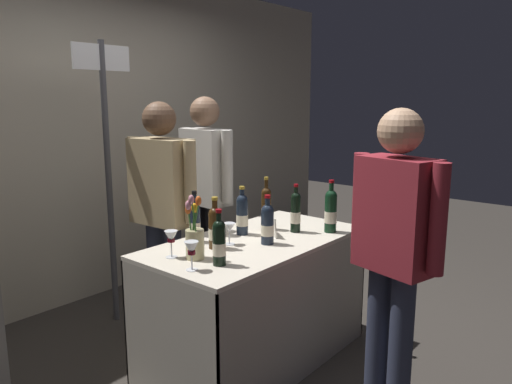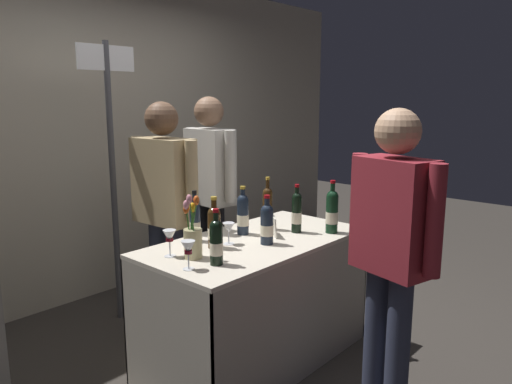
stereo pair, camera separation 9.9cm
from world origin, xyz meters
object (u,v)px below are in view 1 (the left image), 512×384
at_px(wine_glass_near_vendor, 229,229).
at_px(wine_glass_mid, 171,238).
at_px(display_bottle_0, 296,212).
at_px(booth_signpost, 107,157).
at_px(taster_foreground_right, 394,240).
at_px(wine_glass_near_taster, 191,250).
at_px(vendor_presenter, 162,199).
at_px(featured_wine_bottle, 219,242).
at_px(tasting_table, 256,278).
at_px(flower_vase, 195,238).

xyz_separation_m(wine_glass_near_vendor, wine_glass_mid, (-0.38, 0.08, 0.01)).
height_order(display_bottle_0, booth_signpost, booth_signpost).
bearing_deg(taster_foreground_right, wine_glass_mid, 43.96).
height_order(wine_glass_mid, wine_glass_near_taster, same).
bearing_deg(wine_glass_mid, wine_glass_near_vendor, -11.62).
bearing_deg(wine_glass_mid, vendor_presenter, 54.53).
xyz_separation_m(featured_wine_bottle, wine_glass_mid, (-0.08, 0.29, -0.02)).
distance_m(featured_wine_bottle, wine_glass_near_taster, 0.16).
bearing_deg(booth_signpost, display_bottle_0, -66.46).
height_order(tasting_table, booth_signpost, booth_signpost).
relative_size(featured_wine_bottle, wine_glass_near_vendor, 2.29).
height_order(wine_glass_near_vendor, wine_glass_near_taster, wine_glass_near_taster).
relative_size(tasting_table, taster_foreground_right, 0.90).
xyz_separation_m(display_bottle_0, wine_glass_mid, (-0.86, 0.22, -0.03)).
bearing_deg(featured_wine_bottle, display_bottle_0, 5.00).
height_order(taster_foreground_right, booth_signpost, booth_signpost).
xyz_separation_m(flower_vase, vendor_presenter, (0.33, 0.67, 0.07)).
height_order(featured_wine_bottle, vendor_presenter, vendor_presenter).
xyz_separation_m(wine_glass_mid, taster_foreground_right, (0.58, -1.02, 0.05)).
bearing_deg(tasting_table, wine_glass_mid, 165.91).
bearing_deg(vendor_presenter, display_bottle_0, 26.65).
distance_m(wine_glass_near_vendor, taster_foreground_right, 0.97).
bearing_deg(wine_glass_near_vendor, display_bottle_0, -16.41).
bearing_deg(display_bottle_0, featured_wine_bottle, -175.00).
distance_m(wine_glass_near_vendor, booth_signpost, 1.17).
relative_size(tasting_table, flower_vase, 4.04).
relative_size(tasting_table, wine_glass_near_vendor, 11.04).
height_order(tasting_table, flower_vase, flower_vase).
height_order(flower_vase, taster_foreground_right, taster_foreground_right).
relative_size(wine_glass_near_taster, vendor_presenter, 0.09).
height_order(tasting_table, wine_glass_near_taster, wine_glass_near_taster).
distance_m(flower_vase, booth_signpost, 1.22).
relative_size(wine_glass_mid, wine_glass_near_taster, 1.00).
bearing_deg(wine_glass_mid, wine_glass_near_taster, -105.78).
height_order(wine_glass_near_vendor, vendor_presenter, vendor_presenter).
bearing_deg(booth_signpost, tasting_table, -78.28).
height_order(tasting_table, wine_glass_mid, wine_glass_mid).
bearing_deg(taster_foreground_right, wine_glass_near_vendor, 26.40).
bearing_deg(tasting_table, flower_vase, 177.14).
bearing_deg(display_bottle_0, booth_signpost, 113.54).
bearing_deg(taster_foreground_right, flower_vase, 43.89).
distance_m(tasting_table, booth_signpost, 1.39).
bearing_deg(featured_wine_bottle, wine_glass_near_taster, 160.18).
xyz_separation_m(wine_glass_near_taster, flower_vase, (0.13, 0.12, 0.01)).
relative_size(wine_glass_near_vendor, wine_glass_mid, 0.87).
bearing_deg(flower_vase, wine_glass_near_vendor, 6.72).
xyz_separation_m(tasting_table, wine_glass_near_vendor, (-0.18, 0.06, 0.35)).
height_order(wine_glass_mid, booth_signpost, booth_signpost).
bearing_deg(flower_vase, booth_signpost, 78.16).
bearing_deg(vendor_presenter, featured_wine_bottle, -24.65).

